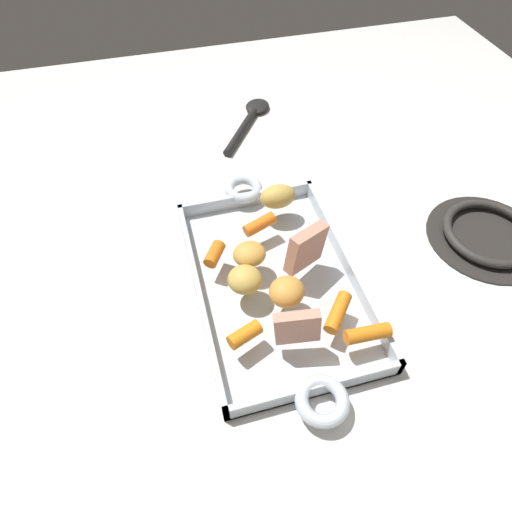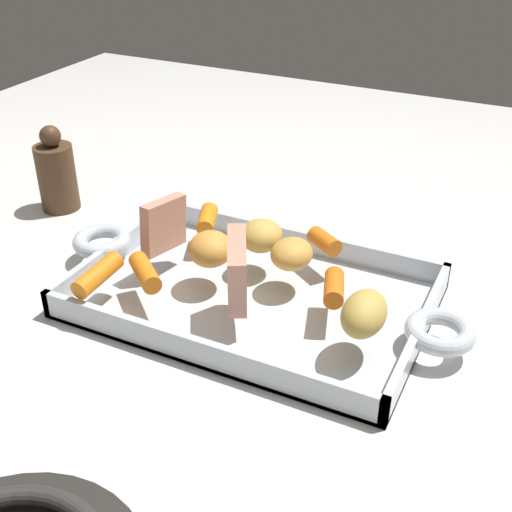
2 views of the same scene
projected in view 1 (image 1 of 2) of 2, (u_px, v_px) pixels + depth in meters
The scene contains 15 objects.
ground_plane at pixel (275, 285), 0.69m from camera, with size 1.65×1.65×0.00m, color silver.
roasting_dish at pixel (275, 281), 0.68m from camera, with size 0.48×0.25×0.04m.
roast_slice_outer at pixel (297, 327), 0.56m from camera, with size 0.01×0.06×0.06m, color tan.
roast_slice_thick at pixel (306, 248), 0.64m from camera, with size 0.02×0.07×0.07m, color tan.
baby_carrot_northwest at pixel (263, 224), 0.71m from camera, with size 0.02×0.02×0.05m, color orange.
baby_carrot_center_left at pixel (245, 335), 0.58m from camera, with size 0.02×0.02×0.05m, color orange.
baby_carrot_long at pixel (215, 254), 0.67m from camera, with size 0.02×0.02×0.04m, color orange.
baby_carrot_southeast at pixel (368, 334), 0.58m from camera, with size 0.02×0.02×0.06m, color orange.
baby_carrot_northeast at pixel (338, 312), 0.60m from camera, with size 0.02×0.02×0.06m, color orange.
potato_near_roast at pixel (249, 254), 0.66m from camera, with size 0.05×0.05×0.03m, color gold.
potato_golden_small at pixel (285, 292), 0.61m from camera, with size 0.05×0.05×0.04m, color gold.
potato_halved at pixel (278, 197), 0.73m from camera, with size 0.06×0.04×0.04m, color gold.
potato_whole at pixel (245, 280), 0.63m from camera, with size 0.05×0.05×0.04m, color gold.
stove_burner_rear at pixel (487, 232), 0.74m from camera, with size 0.20×0.20×0.02m.
serving_spoon at pixel (250, 118), 0.97m from camera, with size 0.20×0.15×0.02m.
Camera 1 is at (0.38, -0.13, 0.56)m, focal length 30.31 mm.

